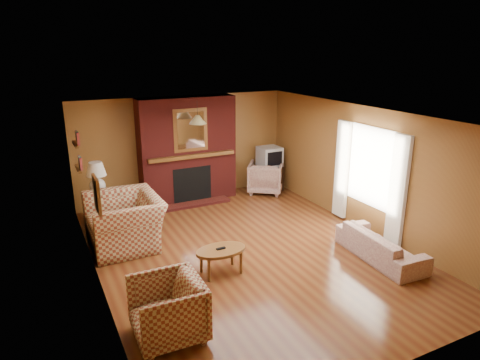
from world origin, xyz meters
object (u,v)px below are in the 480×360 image
floral_sofa (381,245)px  table_lamp (97,176)px  coffee_table (221,252)px  side_table (100,209)px  floral_armchair (266,177)px  tv_stand (269,178)px  crt_tv (270,156)px  plaid_loveseat (125,221)px  plaid_armchair (167,309)px  fireplace (188,151)px

floral_sofa → table_lamp: size_ratio=2.60×
coffee_table → side_table: size_ratio=1.25×
floral_armchair → table_lamp: (-3.98, -0.23, 0.64)m
side_table → tv_stand: size_ratio=1.05×
floral_armchair → crt_tv: crt_tv is taller
side_table → plaid_loveseat: bearing=-78.2°
table_lamp → tv_stand: (4.15, 0.35, -0.70)m
plaid_loveseat → tv_stand: plaid_loveseat is taller
plaid_armchair → side_table: plaid_armchair is taller
floral_armchair → coffee_table: bearing=86.4°
fireplace → table_lamp: bearing=-165.7°
plaid_armchair → side_table: bearing=-176.3°
plaid_loveseat → table_lamp: size_ratio=2.19×
plaid_armchair → coffee_table: bearing=134.6°
coffee_table → plaid_armchair: bearing=-137.0°
floral_sofa → table_lamp: bearing=51.0°
coffee_table → table_lamp: table_lamp is taller
plaid_loveseat → table_lamp: bearing=-168.8°
plaid_armchair → table_lamp: size_ratio=1.33×
fireplace → floral_sofa: 4.69m
coffee_table → crt_tv: crt_tv is taller
plaid_armchair → side_table: 4.05m
table_lamp → fireplace: bearing=14.3°
plaid_loveseat → plaid_armchair: (-0.10, -2.85, -0.07)m
floral_sofa → tv_stand: size_ratio=2.68×
floral_armchair → crt_tv: 0.53m
tv_stand → crt_tv: size_ratio=1.21×
tv_stand → table_lamp: bearing=-179.1°
plaid_armchair → tv_stand: (4.00, 4.39, -0.08)m
fireplace → table_lamp: 2.17m
floral_armchair → tv_stand: (0.17, 0.12, -0.06)m
fireplace → table_lamp: size_ratio=3.72×
fireplace → plaid_armchair: fireplace is taller
plaid_armchair → fireplace: bearing=158.5°
side_table → table_lamp: size_ratio=1.01×
table_lamp → tv_stand: size_ratio=1.03×
floral_sofa → table_lamp: 5.47m
fireplace → tv_stand: bearing=-5.1°
floral_armchair → side_table: floral_armchair is taller
fireplace → floral_sofa: size_ratio=1.43×
plaid_loveseat → crt_tv: crt_tv is taller
plaid_loveseat → plaid_armchair: 2.85m
plaid_loveseat → crt_tv: size_ratio=2.73×
coffee_table → tv_stand: 4.27m
fireplace → side_table: (-2.10, -0.53, -0.86)m
side_table → table_lamp: 0.69m
plaid_armchair → floral_armchair: 5.74m
coffee_table → plaid_loveseat: bearing=123.6°
coffee_table → table_lamp: size_ratio=1.27×
fireplace → plaid_armchair: 5.04m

